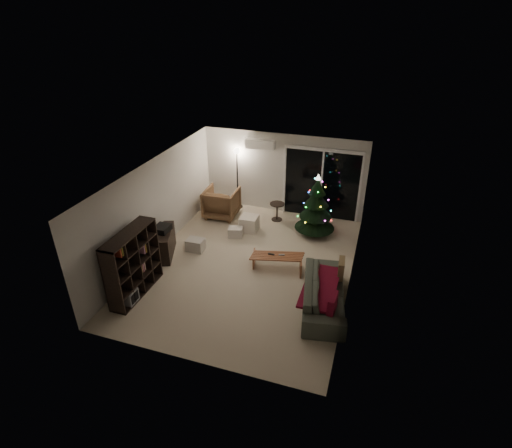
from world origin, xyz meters
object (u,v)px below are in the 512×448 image
at_px(bookshelf, 126,262).
at_px(sofa, 324,293).
at_px(coffee_table, 277,262).
at_px(armchair, 222,203).
at_px(christmas_tree, 316,205).
at_px(media_cabinet, 164,243).

relative_size(bookshelf, sofa, 0.70).
bearing_deg(coffee_table, armchair, 122.83).
bearing_deg(sofa, christmas_tree, 4.88).
distance_m(media_cabinet, christmas_tree, 4.24).
xyz_separation_m(bookshelf, christmas_tree, (3.51, 3.91, 0.13)).
relative_size(armchair, sofa, 0.45).
bearing_deg(armchair, bookshelf, 79.36).
bearing_deg(christmas_tree, bookshelf, -131.96).
xyz_separation_m(armchair, christmas_tree, (2.94, -0.21, 0.46)).
bearing_deg(armchair, sofa, 136.32).
distance_m(coffee_table, christmas_tree, 2.23).
bearing_deg(sofa, armchair, 39.32).
relative_size(bookshelf, media_cabinet, 1.38).
relative_size(sofa, coffee_table, 1.77).
relative_size(sofa, christmas_tree, 1.22).
xyz_separation_m(media_cabinet, sofa, (4.30, -0.72, -0.03)).
bearing_deg(media_cabinet, armchair, 56.38).
distance_m(sofa, christmas_tree, 3.19).
xyz_separation_m(bookshelf, coffee_table, (2.97, 1.87, -0.58)).
bearing_deg(armchair, coffee_table, 134.20).
xyz_separation_m(armchair, coffee_table, (2.39, -2.24, -0.26)).
height_order(armchair, christmas_tree, christmas_tree).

